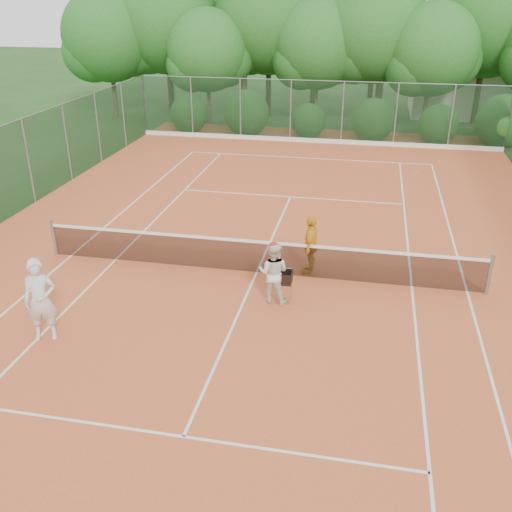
{
  "coord_description": "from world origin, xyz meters",
  "views": [
    {
      "loc": [
        2.73,
        -13.57,
        7.02
      ],
      "look_at": [
        0.23,
        -1.2,
        1.1
      ],
      "focal_mm": 40.0,
      "sensor_mm": 36.0,
      "label": 1
    }
  ],
  "objects_px": {
    "player_white": "(41,300)",
    "ball_hopper": "(284,278)",
    "player_center_grp": "(273,272)",
    "player_yellow": "(311,245)"
  },
  "relations": [
    {
      "from": "player_center_grp",
      "to": "ball_hopper",
      "type": "bearing_deg",
      "value": 7.83
    },
    {
      "from": "player_white",
      "to": "ball_hopper",
      "type": "height_order",
      "value": "player_white"
    },
    {
      "from": "player_center_grp",
      "to": "player_yellow",
      "type": "bearing_deg",
      "value": 67.66
    },
    {
      "from": "player_center_grp",
      "to": "player_yellow",
      "type": "relative_size",
      "value": 0.96
    },
    {
      "from": "player_white",
      "to": "ball_hopper",
      "type": "distance_m",
      "value": 5.58
    },
    {
      "from": "player_yellow",
      "to": "ball_hopper",
      "type": "relative_size",
      "value": 2.04
    },
    {
      "from": "player_yellow",
      "to": "ball_hopper",
      "type": "bearing_deg",
      "value": -10.66
    },
    {
      "from": "player_white",
      "to": "player_yellow",
      "type": "xyz_separation_m",
      "value": [
        5.34,
        4.35,
        -0.13
      ]
    },
    {
      "from": "player_yellow",
      "to": "player_center_grp",
      "type": "bearing_deg",
      "value": -18.31
    },
    {
      "from": "player_white",
      "to": "player_center_grp",
      "type": "height_order",
      "value": "player_white"
    }
  ]
}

